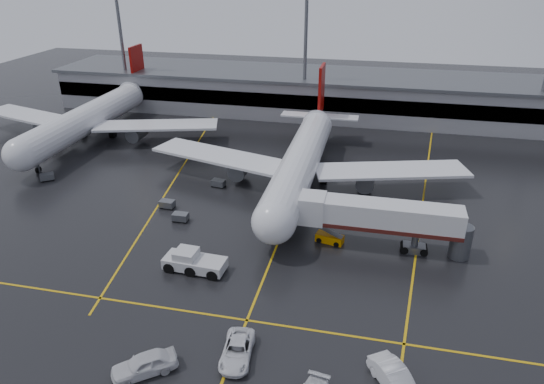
# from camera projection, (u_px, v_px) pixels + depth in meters

# --- Properties ---
(ground) EXTENTS (220.00, 220.00, 0.00)m
(ground) POSITION_uv_depth(u_px,v_px,m) (290.00, 214.00, 66.33)
(ground) COLOR black
(ground) RESTS_ON ground
(apron_line_centre) EXTENTS (0.25, 90.00, 0.02)m
(apron_line_centre) POSITION_uv_depth(u_px,v_px,m) (290.00, 214.00, 66.33)
(apron_line_centre) COLOR gold
(apron_line_centre) RESTS_ON ground
(apron_line_stop) EXTENTS (60.00, 0.25, 0.02)m
(apron_line_stop) POSITION_uv_depth(u_px,v_px,m) (247.00, 320.00, 47.00)
(apron_line_stop) COLOR gold
(apron_line_stop) RESTS_ON ground
(apron_line_left) EXTENTS (9.99, 69.35, 0.02)m
(apron_line_left) POSITION_uv_depth(u_px,v_px,m) (179.00, 172.00, 79.04)
(apron_line_left) COLOR gold
(apron_line_left) RESTS_ON ground
(apron_line_right) EXTENTS (7.57, 69.64, 0.02)m
(apron_line_right) POSITION_uv_depth(u_px,v_px,m) (424.00, 195.00, 71.58)
(apron_line_right) COLOR gold
(apron_line_right) RESTS_ON ground
(terminal) EXTENTS (122.00, 19.00, 8.60)m
(terminal) POSITION_uv_depth(u_px,v_px,m) (331.00, 94.00, 106.56)
(terminal) COLOR gray
(terminal) RESTS_ON ground
(light_mast_left) EXTENTS (3.00, 1.20, 25.45)m
(light_mast_left) POSITION_uv_depth(u_px,v_px,m) (122.00, 43.00, 105.75)
(light_mast_left) COLOR #595B60
(light_mast_left) RESTS_ON ground
(light_mast_mid) EXTENTS (3.00, 1.20, 25.45)m
(light_mast_mid) POSITION_uv_depth(u_px,v_px,m) (305.00, 50.00, 97.90)
(light_mast_mid) COLOR #595B60
(light_mast_mid) RESTS_ON ground
(main_airliner) EXTENTS (48.80, 45.60, 14.10)m
(main_airliner) POSITION_uv_depth(u_px,v_px,m) (302.00, 159.00, 73.02)
(main_airliner) COLOR silver
(main_airliner) RESTS_ON ground
(second_airliner) EXTENTS (48.80, 45.60, 14.10)m
(second_airliner) POSITION_uv_depth(u_px,v_px,m) (91.00, 117.00, 91.80)
(second_airliner) COLOR silver
(second_airliner) RESTS_ON ground
(jet_bridge) EXTENTS (19.90, 3.40, 6.05)m
(jet_bridge) POSITION_uv_depth(u_px,v_px,m) (381.00, 219.00, 57.02)
(jet_bridge) COLOR silver
(jet_bridge) RESTS_ON ground
(pushback_tractor) EXTENTS (7.00, 3.29, 2.45)m
(pushback_tractor) POSITION_uv_depth(u_px,v_px,m) (193.00, 262.00, 54.19)
(pushback_tractor) COLOR silver
(pushback_tractor) RESTS_ON ground
(belt_loader) EXTENTS (3.54, 2.17, 2.09)m
(belt_loader) POSITION_uv_depth(u_px,v_px,m) (330.00, 238.00, 59.63)
(belt_loader) COLOR orange
(belt_loader) RESTS_ON ground
(service_van_a) EXTENTS (3.06, 5.70, 1.52)m
(service_van_a) POSITION_uv_depth(u_px,v_px,m) (237.00, 351.00, 42.37)
(service_van_a) COLOR white
(service_van_a) RESTS_ON ground
(service_van_c) EXTENTS (4.83, 5.81, 1.87)m
(service_van_c) POSITION_uv_depth(u_px,v_px,m) (396.00, 380.00, 39.22)
(service_van_c) COLOR silver
(service_van_c) RESTS_ON ground
(service_van_d) EXTENTS (5.65, 5.03, 1.85)m
(service_van_d) POSITION_uv_depth(u_px,v_px,m) (144.00, 364.00, 40.74)
(service_van_d) COLOR silver
(service_van_d) RESTS_ON ground
(baggage_cart_a) EXTENTS (2.02, 1.34, 1.12)m
(baggage_cart_a) POSITION_uv_depth(u_px,v_px,m) (180.00, 217.00, 64.28)
(baggage_cart_a) COLOR #595B60
(baggage_cart_a) RESTS_ON ground
(baggage_cart_b) EXTENTS (2.08, 1.43, 1.12)m
(baggage_cart_b) POSITION_uv_depth(u_px,v_px,m) (167.00, 204.00, 67.63)
(baggage_cart_b) COLOR #595B60
(baggage_cart_b) RESTS_ON ground
(baggage_cart_c) EXTENTS (2.17, 1.57, 1.12)m
(baggage_cart_c) POSITION_uv_depth(u_px,v_px,m) (218.00, 183.00, 73.84)
(baggage_cart_c) COLOR #595B60
(baggage_cart_c) RESTS_ON ground
(baggage_cart_d) EXTENTS (2.36, 2.00, 1.12)m
(baggage_cart_d) POSITION_uv_depth(u_px,v_px,m) (38.00, 153.00, 85.00)
(baggage_cart_d) COLOR #595B60
(baggage_cart_d) RESTS_ON ground
(baggage_cart_e) EXTENTS (2.38, 2.24, 1.12)m
(baggage_cart_e) POSITION_uv_depth(u_px,v_px,m) (47.00, 177.00, 75.88)
(baggage_cart_e) COLOR #595B60
(baggage_cart_e) RESTS_ON ground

